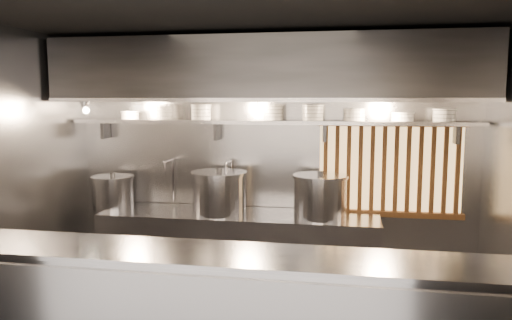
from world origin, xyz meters
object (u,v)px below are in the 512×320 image
(heat_lamp, at_px, (84,105))
(stock_pot_left, at_px, (113,192))
(pendant_bulb, at_px, (258,115))
(stock_pot_mid, at_px, (219,192))
(stock_pot_right, at_px, (320,196))

(heat_lamp, bearing_deg, stock_pot_left, 62.69)
(pendant_bulb, height_order, stock_pot_mid, pendant_bulb)
(stock_pot_left, height_order, stock_pot_mid, stock_pot_mid)
(pendant_bulb, height_order, stock_pot_right, pendant_bulb)
(stock_pot_mid, xyz_separation_m, stock_pot_right, (1.08, -0.00, -0.00))
(heat_lamp, xyz_separation_m, stock_pot_left, (0.15, 0.29, -0.98))
(pendant_bulb, bearing_deg, stock_pot_right, -9.30)
(pendant_bulb, bearing_deg, stock_pot_left, -177.81)
(stock_pot_left, bearing_deg, pendant_bulb, 2.19)
(heat_lamp, distance_m, stock_pot_mid, 1.70)
(stock_pot_mid, bearing_deg, stock_pot_left, 177.90)
(stock_pot_mid, bearing_deg, pendant_bulb, 15.11)
(heat_lamp, bearing_deg, stock_pot_right, 5.52)
(heat_lamp, relative_size, stock_pot_mid, 0.47)
(pendant_bulb, xyz_separation_m, stock_pot_right, (0.68, -0.11, -0.83))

